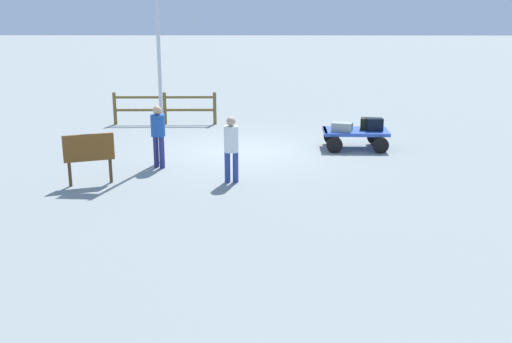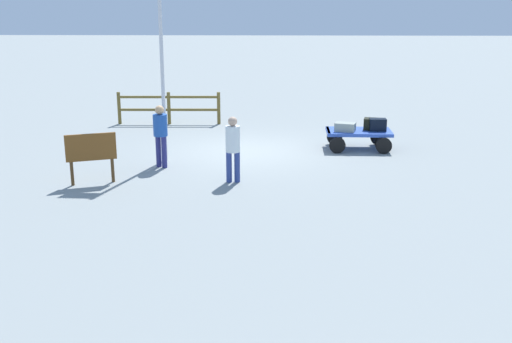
{
  "view_description": "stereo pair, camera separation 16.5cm",
  "coord_description": "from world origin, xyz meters",
  "px_view_note": "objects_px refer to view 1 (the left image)",
  "views": [
    {
      "loc": [
        -0.53,
        17.83,
        4.36
      ],
      "look_at": [
        -0.39,
        6.0,
        1.05
      ],
      "focal_mm": 43.32,
      "sensor_mm": 36.0,
      "label": 1
    },
    {
      "loc": [
        -0.69,
        17.83,
        4.36
      ],
      "look_at": [
        -0.39,
        6.0,
        1.05
      ],
      "focal_mm": 43.32,
      "sensor_mm": 36.0,
      "label": 2
    }
  ],
  "objects_px": {
    "luggage_cart": "(355,135)",
    "worker_lead": "(158,131)",
    "suitcase_grey": "(342,127)",
    "suitcase_olive": "(369,124)",
    "flagpole": "(155,40)",
    "signboard": "(89,151)",
    "suitcase_navy": "(374,124)",
    "worker_trailing": "(231,144)"
  },
  "relations": [
    {
      "from": "suitcase_grey",
      "to": "worker_lead",
      "type": "relative_size",
      "value": 0.4
    },
    {
      "from": "flagpole",
      "to": "signboard",
      "type": "xyz_separation_m",
      "value": [
        1.31,
        2.29,
        -2.48
      ]
    },
    {
      "from": "suitcase_navy",
      "to": "luggage_cart",
      "type": "bearing_deg",
      "value": -7.02
    },
    {
      "from": "flagpole",
      "to": "suitcase_grey",
      "type": "bearing_deg",
      "value": -165.41
    },
    {
      "from": "suitcase_navy",
      "to": "suitcase_grey",
      "type": "relative_size",
      "value": 0.73
    },
    {
      "from": "suitcase_olive",
      "to": "suitcase_grey",
      "type": "bearing_deg",
      "value": 16.56
    },
    {
      "from": "worker_trailing",
      "to": "luggage_cart",
      "type": "bearing_deg",
      "value": -134.58
    },
    {
      "from": "suitcase_olive",
      "to": "suitcase_navy",
      "type": "xyz_separation_m",
      "value": [
        -0.14,
        0.16,
        0.01
      ]
    },
    {
      "from": "suitcase_navy",
      "to": "flagpole",
      "type": "relative_size",
      "value": 0.09
    },
    {
      "from": "suitcase_navy",
      "to": "signboard",
      "type": "height_order",
      "value": "signboard"
    },
    {
      "from": "signboard",
      "to": "worker_lead",
      "type": "bearing_deg",
      "value": -131.96
    },
    {
      "from": "worker_trailing",
      "to": "flagpole",
      "type": "relative_size",
      "value": 0.29
    },
    {
      "from": "luggage_cart",
      "to": "suitcase_olive",
      "type": "height_order",
      "value": "suitcase_olive"
    },
    {
      "from": "luggage_cart",
      "to": "suitcase_navy",
      "type": "relative_size",
      "value": 3.96
    },
    {
      "from": "luggage_cart",
      "to": "suitcase_grey",
      "type": "bearing_deg",
      "value": 21.4
    },
    {
      "from": "suitcase_olive",
      "to": "flagpole",
      "type": "height_order",
      "value": "flagpole"
    },
    {
      "from": "suitcase_grey",
      "to": "flagpole",
      "type": "distance_m",
      "value": 6.0
    },
    {
      "from": "suitcase_navy",
      "to": "worker_trailing",
      "type": "bearing_deg",
      "value": 40.63
    },
    {
      "from": "worker_trailing",
      "to": "worker_lead",
      "type": "bearing_deg",
      "value": -33.96
    },
    {
      "from": "luggage_cart",
      "to": "worker_lead",
      "type": "bearing_deg",
      "value": 21.97
    },
    {
      "from": "suitcase_grey",
      "to": "worker_trailing",
      "type": "distance_m",
      "value": 4.64
    },
    {
      "from": "suitcase_navy",
      "to": "worker_lead",
      "type": "distance_m",
      "value": 6.47
    },
    {
      "from": "suitcase_olive",
      "to": "suitcase_navy",
      "type": "distance_m",
      "value": 0.21
    },
    {
      "from": "luggage_cart",
      "to": "suitcase_olive",
      "type": "distance_m",
      "value": 0.54
    },
    {
      "from": "suitcase_grey",
      "to": "signboard",
      "type": "xyz_separation_m",
      "value": [
        6.54,
        3.65,
        0.13
      ]
    },
    {
      "from": "luggage_cart",
      "to": "worker_trailing",
      "type": "bearing_deg",
      "value": 45.42
    },
    {
      "from": "worker_trailing",
      "to": "signboard",
      "type": "distance_m",
      "value": 3.43
    },
    {
      "from": "worker_trailing",
      "to": "flagpole",
      "type": "xyz_separation_m",
      "value": [
        2.11,
        -2.06,
        2.35
      ]
    },
    {
      "from": "suitcase_grey",
      "to": "worker_trailing",
      "type": "xyz_separation_m",
      "value": [
        3.12,
        3.42,
        0.25
      ]
    },
    {
      "from": "worker_lead",
      "to": "signboard",
      "type": "distance_m",
      "value": 2.12
    },
    {
      "from": "suitcase_grey",
      "to": "flagpole",
      "type": "xyz_separation_m",
      "value": [
        5.23,
        1.36,
        2.61
      ]
    },
    {
      "from": "suitcase_olive",
      "to": "worker_trailing",
      "type": "height_order",
      "value": "worker_trailing"
    },
    {
      "from": "signboard",
      "to": "suitcase_grey",
      "type": "bearing_deg",
      "value": -150.86
    },
    {
      "from": "worker_lead",
      "to": "signboard",
      "type": "xyz_separation_m",
      "value": [
        1.42,
        1.57,
        -0.17
      ]
    },
    {
      "from": "suitcase_olive",
      "to": "suitcase_navy",
      "type": "relative_size",
      "value": 1.13
    },
    {
      "from": "suitcase_navy",
      "to": "suitcase_grey",
      "type": "distance_m",
      "value": 0.98
    },
    {
      "from": "worker_trailing",
      "to": "flagpole",
      "type": "bearing_deg",
      "value": -44.37
    },
    {
      "from": "luggage_cart",
      "to": "worker_lead",
      "type": "relative_size",
      "value": 1.16
    },
    {
      "from": "suitcase_grey",
      "to": "suitcase_olive",
      "type": "bearing_deg",
      "value": -163.44
    },
    {
      "from": "suitcase_grey",
      "to": "flagpole",
      "type": "relative_size",
      "value": 0.12
    },
    {
      "from": "worker_trailing",
      "to": "flagpole",
      "type": "height_order",
      "value": "flagpole"
    },
    {
      "from": "suitcase_olive",
      "to": "flagpole",
      "type": "distance_m",
      "value": 6.77
    }
  ]
}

